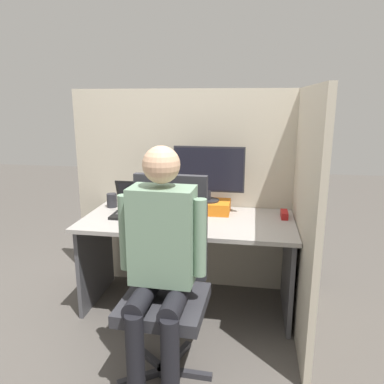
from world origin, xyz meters
TOP-DOWN VIEW (x-y plane):
  - ground_plane at (0.00, 0.00)m, footprint 12.00×12.00m
  - cubicle_panel_back at (-0.00, 0.76)m, footprint 2.04×0.05m
  - cubicle_panel_right at (0.80, 0.29)m, footprint 0.04×1.38m
  - desk at (0.00, 0.37)m, footprint 1.54×0.73m
  - paper_box at (0.13, 0.56)m, footprint 0.33×0.23m
  - monitor at (0.13, 0.56)m, footprint 0.54×0.16m
  - laptop at (-0.38, 0.39)m, footprint 0.38×0.25m
  - mouse at (-0.14, 0.28)m, footprint 0.07×0.04m
  - stapler at (0.70, 0.51)m, footprint 0.05×0.14m
  - carrot_toy at (-0.13, 0.12)m, footprint 0.04×0.14m
  - office_chair at (-0.01, -0.27)m, footprint 0.52×0.57m
  - person at (-0.00, -0.44)m, footprint 0.48×0.43m
  - pen_cup at (-0.66, 0.57)m, footprint 0.08×0.08m

SIDE VIEW (x-z plane):
  - ground_plane at x=0.00m, z-range 0.00..0.00m
  - desk at x=0.00m, z-range 0.19..0.89m
  - office_chair at x=-0.01m, z-range 0.01..1.14m
  - mouse at x=-0.14m, z-range 0.71..0.74m
  - carrot_toy at x=-0.13m, z-range 0.71..0.75m
  - stapler at x=0.70m, z-range 0.71..0.76m
  - paper_box at x=0.13m, z-range 0.71..0.80m
  - laptop at x=-0.38m, z-range 0.63..0.88m
  - pen_cup at x=-0.66m, z-range 0.71..0.82m
  - person at x=0.00m, z-range 0.11..1.44m
  - cubicle_panel_right at x=0.80m, z-range 0.00..1.64m
  - cubicle_panel_back at x=0.00m, z-range 0.00..1.64m
  - monitor at x=0.13m, z-range 0.82..1.24m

